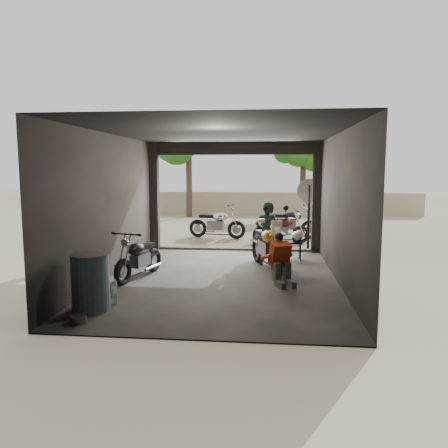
% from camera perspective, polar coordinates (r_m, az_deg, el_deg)
% --- Properties ---
extents(ground, '(80.00, 80.00, 0.00)m').
position_cam_1_polar(ground, '(9.72, -0.29, -7.26)').
color(ground, '#7A6D56').
rests_on(ground, ground).
extents(garage, '(7.00, 7.13, 3.20)m').
position_cam_1_polar(garage, '(10.02, 0.03, 0.62)').
color(garage, '#2D2B28').
rests_on(garage, ground).
extents(boundary_wall, '(18.00, 0.30, 1.20)m').
position_cam_1_polar(boundary_wall, '(23.45, 3.35, 2.71)').
color(boundary_wall, gray).
rests_on(boundary_wall, ground).
extents(tree_left, '(2.20, 2.20, 5.60)m').
position_cam_1_polar(tree_left, '(22.27, -4.64, 11.18)').
color(tree_left, '#382B1E').
rests_on(tree_left, ground).
extents(tree_right, '(2.20, 2.20, 5.00)m').
position_cam_1_polar(tree_right, '(23.45, 10.35, 9.84)').
color(tree_right, '#382B1E').
rests_on(tree_right, ground).
extents(main_bike, '(1.41, 2.15, 1.33)m').
position_cam_1_polar(main_bike, '(10.59, 5.71, -2.43)').
color(main_bike, beige).
rests_on(main_bike, ground).
extents(left_bike, '(1.06, 1.72, 1.09)m').
position_cam_1_polar(left_bike, '(9.87, -11.05, -3.93)').
color(left_bike, black).
rests_on(left_bike, ground).
extents(outside_bike_a, '(1.90, 1.05, 1.22)m').
position_cam_1_polar(outside_bike_a, '(15.36, -0.94, 0.39)').
color(outside_bike_a, black).
rests_on(outside_bike_a, ground).
extents(outside_bike_b, '(1.71, 0.89, 1.10)m').
position_cam_1_polar(outside_bike_b, '(14.38, 7.48, -0.36)').
color(outside_bike_b, '#3A0E11').
rests_on(outside_bike_b, ground).
extents(outside_bike_c, '(1.92, 1.05, 1.23)m').
position_cam_1_polar(outside_bike_c, '(15.58, 8.53, 0.44)').
color(outside_bike_c, black).
rests_on(outside_bike_c, ground).
extents(rider, '(0.62, 0.43, 1.62)m').
position_cam_1_polar(rider, '(10.95, 5.64, -1.32)').
color(rider, black).
rests_on(rider, ground).
extents(mechanic, '(0.78, 0.88, 1.06)m').
position_cam_1_polar(mechanic, '(9.16, 7.58, -4.82)').
color(mechanic, '#C14819').
rests_on(mechanic, ground).
extents(stool, '(0.37, 0.37, 0.51)m').
position_cam_1_polar(stool, '(11.73, 9.16, -2.66)').
color(stool, black).
rests_on(stool, ground).
extents(helmet, '(0.36, 0.37, 0.28)m').
position_cam_1_polar(helmet, '(11.72, 9.47, -1.61)').
color(helmet, silver).
rests_on(helmet, stool).
extents(oil_drum, '(0.76, 0.76, 0.99)m').
position_cam_1_polar(oil_drum, '(7.85, -17.02, -7.37)').
color(oil_drum, '#3F5B6A').
rests_on(oil_drum, ground).
extents(sign_post, '(0.72, 0.08, 2.15)m').
position_cam_1_polar(sign_post, '(13.08, 11.04, 2.69)').
color(sign_post, black).
rests_on(sign_post, ground).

